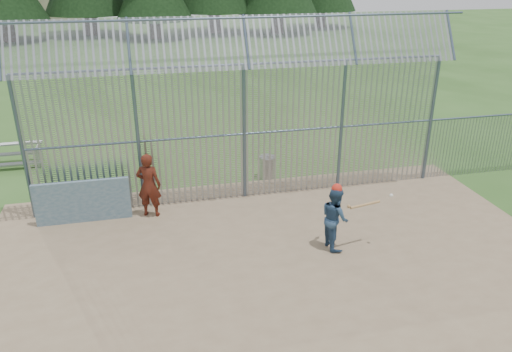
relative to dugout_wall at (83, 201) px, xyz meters
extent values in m
plane|color=#2D511E|center=(4.60, -2.90, -0.62)|extent=(120.00, 120.00, 0.00)
cube|color=#756047|center=(4.60, -3.40, -0.61)|extent=(14.00, 10.00, 0.02)
cube|color=#38566B|center=(0.00, 0.00, 0.00)|extent=(2.50, 0.12, 1.20)
imported|color=navy|center=(6.15, -2.77, 0.20)|extent=(0.66, 0.82, 1.60)
imported|color=maroon|center=(1.78, -0.03, 0.32)|extent=(0.77, 0.63, 1.84)
imported|color=slate|center=(7.42, 14.25, -0.20)|extent=(0.50, 0.48, 0.83)
sphere|color=red|center=(6.15, -2.77, 0.98)|extent=(0.26, 0.26, 0.26)
cylinder|color=#AA7F4C|center=(6.85, -2.92, 0.55)|extent=(0.85, 0.24, 0.07)
sphere|color=#AA7F4C|center=(6.42, -2.92, 0.55)|extent=(0.09, 0.09, 0.09)
sphere|color=white|center=(7.44, -3.06, 0.80)|extent=(0.09, 0.09, 0.09)
cylinder|color=gray|center=(5.62, 1.83, -0.27)|extent=(0.52, 0.52, 0.70)
cylinder|color=#9EA0A5|center=(5.62, 1.83, 0.10)|extent=(0.56, 0.56, 0.05)
sphere|color=#9EA0A5|center=(5.62, 1.83, 0.15)|extent=(0.10, 0.10, 0.10)
cube|color=slate|center=(-1.90, 4.84, -0.27)|extent=(0.06, 0.90, 0.70)
cylinder|color=#47566B|center=(-1.40, 0.60, 1.38)|extent=(0.10, 0.10, 4.00)
cylinder|color=#47566B|center=(1.60, 0.60, 1.38)|extent=(0.10, 0.10, 4.00)
cylinder|color=#47566B|center=(4.60, 0.60, 1.38)|extent=(0.10, 0.10, 4.00)
cylinder|color=#47566B|center=(7.60, 0.60, 1.38)|extent=(0.10, 0.10, 4.00)
cylinder|color=#47566B|center=(10.60, 0.60, 1.38)|extent=(0.10, 0.10, 4.00)
cylinder|color=#47566B|center=(4.60, 0.60, 3.38)|extent=(12.00, 0.07, 0.07)
cylinder|color=#47566B|center=(4.60, 0.60, 1.38)|extent=(12.00, 0.06, 0.06)
cube|color=gray|center=(4.60, 0.60, 1.38)|extent=(12.00, 0.02, 4.00)
cube|color=gray|center=(4.60, 0.23, 4.03)|extent=(12.00, 0.77, 1.31)
cylinder|color=#47566B|center=(10.60, 0.60, 0.38)|extent=(0.08, 0.08, 2.00)
cylinder|color=#332319|center=(-9.40, 37.10, 0.91)|extent=(1.19, 1.19, 3.06)
cylinder|color=#332319|center=(-2.40, 40.10, 1.09)|extent=(1.33, 1.33, 3.42)
cylinder|color=#332319|center=(3.60, 36.10, 0.82)|extent=(1.12, 1.12, 2.88)
cylinder|color=#332319|center=(9.60, 39.10, 1.18)|extent=(1.40, 1.40, 3.60)
cylinder|color=#332319|center=(15.60, 37.10, 1.00)|extent=(1.26, 1.26, 3.24)
cylinder|color=#332319|center=(21.60, 41.10, 0.91)|extent=(1.19, 1.19, 3.06)
camera|label=1|loc=(1.82, -12.85, 5.95)|focal=35.00mm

